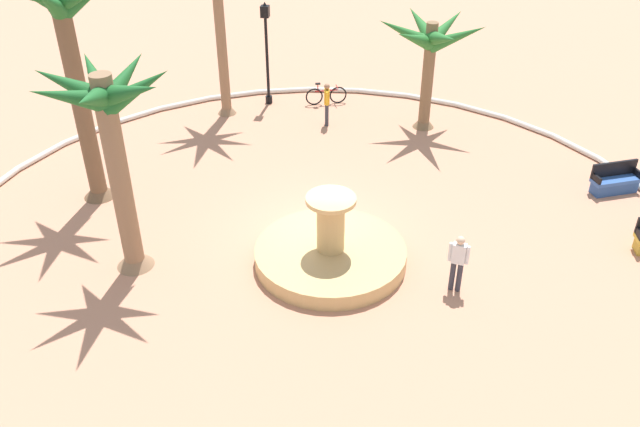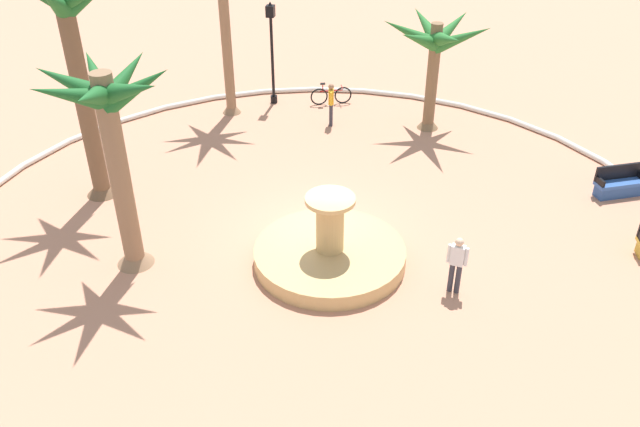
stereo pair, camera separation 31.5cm
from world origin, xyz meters
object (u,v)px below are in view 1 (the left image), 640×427
Objects in this scene: palm_tree_far_side at (67,41)px; lamppost at (267,46)px; bicycle_red_frame at (326,95)px; person_cyclist_photo at (458,261)px; palm_tree_mid_plaza at (430,46)px; fountain at (330,253)px; bench_east at (615,182)px; palm_tree_near_fountain at (110,129)px; person_cyclist_helmet at (327,102)px.

palm_tree_far_side reaches higher than lamppost.
bicycle_red_frame is (-2.36, -0.26, -2.05)m from lamppost.
person_cyclist_photo is at bearing 124.04° from lamppost.
lamppost is (6.38, -1.32, -0.78)m from palm_tree_mid_plaza.
fountain is at bearing 163.88° from palm_tree_far_side.
lamppost reaches higher than person_cyclist_photo.
palm_tree_far_side is at bearing 65.69° from lamppost.
palm_tree_far_side is 17.21m from bench_east.
bicycle_red_frame is 0.98× the size of person_cyclist_photo.
lamppost is at bearing -114.31° from palm_tree_far_side.
person_cyclist_photo is at bearing 114.33° from bicycle_red_frame.
fountain is 9.42m from palm_tree_far_side.
fountain is 2.54× the size of bicycle_red_frame.
palm_tree_near_fountain is 12.76m from bicycle_red_frame.
palm_tree_mid_plaza is 0.61× the size of palm_tree_far_side.
bench_east is (-8.48, -5.19, 0.04)m from fountain.
palm_tree_far_side is 11.38m from bicycle_red_frame.
bicycle_red_frame is at bearing -106.56° from palm_tree_near_fountain.
lamppost is (-3.69, -8.16, -2.63)m from palm_tree_far_side.
fountain is at bearing -11.24° from person_cyclist_photo.
palm_tree_near_fountain is 10.91m from person_cyclist_helmet.
palm_tree_near_fountain is 0.82× the size of palm_tree_far_side.
bench_east is 10.54m from person_cyclist_helmet.
palm_tree_near_fountain reaches higher than bicycle_red_frame.
bicycle_red_frame is 12.47m from person_cyclist_photo.
palm_tree_near_fountain is at bearing 10.95° from fountain.
palm_tree_far_side is at bearing -16.12° from fountain.
palm_tree_near_fountain reaches higher than fountain.
lamppost is 13.47m from person_cyclist_photo.
palm_tree_mid_plaza is 1.04× the size of lamppost.
palm_tree_far_side is 12.27m from person_cyclist_photo.
palm_tree_mid_plaza reaches higher than bicycle_red_frame.
bench_east is at bearing -148.55° from fountain.
lamppost is at bearing -22.55° from bench_east.
palm_tree_near_fountain is 3.51× the size of bicycle_red_frame.
palm_tree_mid_plaza is 10.09m from person_cyclist_photo.
person_cyclist_helmet is at bearing -80.63° from fountain.
palm_tree_mid_plaza is 7.89m from bench_east.
palm_tree_mid_plaza is 2.59× the size of bench_east.
palm_tree_far_side is (7.81, -2.26, 4.76)m from fountain.
person_cyclist_photo is at bearing 48.86° from bench_east.
fountain reaches higher than bicycle_red_frame.
bench_east is 7.80m from person_cyclist_photo.
fountain is at bearing 111.61° from lamppost.
bench_east is 0.40× the size of lamppost.
bicycle_red_frame is (-3.48, -11.70, -3.72)m from palm_tree_near_fountain.
person_cyclist_helmet is 1.01× the size of person_cyclist_photo.
palm_tree_mid_plaza is 2.58× the size of person_cyclist_photo.
person_cyclist_photo is (5.11, 5.85, 0.59)m from bench_east.
palm_tree_mid_plaza is at bearing -173.95° from person_cyclist_helmet.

